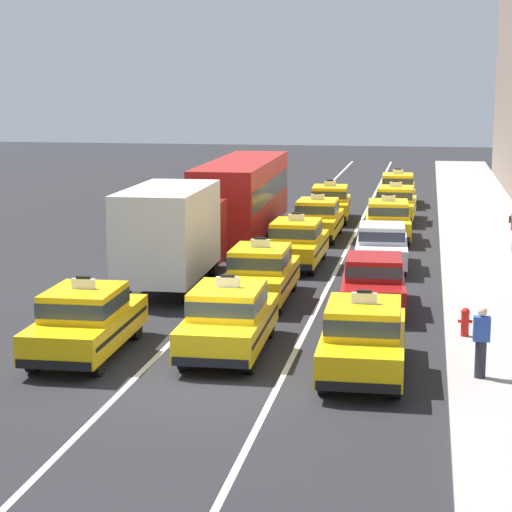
# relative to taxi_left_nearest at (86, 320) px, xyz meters

# --- Properties ---
(ground_plane) EXTENTS (160.00, 160.00, 0.00)m
(ground_plane) POSITION_rel_taxi_left_nearest_xyz_m (3.27, -1.71, -0.88)
(ground_plane) COLOR #232326
(lane_stripe_left_center) EXTENTS (0.14, 80.00, 0.01)m
(lane_stripe_left_center) POSITION_rel_taxi_left_nearest_xyz_m (1.67, 18.29, -0.87)
(lane_stripe_left_center) COLOR silver
(lane_stripe_left_center) RESTS_ON ground
(lane_stripe_center_right) EXTENTS (0.14, 80.00, 0.01)m
(lane_stripe_center_right) POSITION_rel_taxi_left_nearest_xyz_m (4.87, 18.29, -0.87)
(lane_stripe_center_right) COLOR silver
(lane_stripe_center_right) RESTS_ON ground
(sidewalk_curb) EXTENTS (4.00, 90.00, 0.15)m
(sidewalk_curb) POSITION_rel_taxi_left_nearest_xyz_m (10.47, 13.29, -0.80)
(sidewalk_curb) COLOR #9E9993
(sidewalk_curb) RESTS_ON ground
(taxi_left_nearest) EXTENTS (1.94, 4.61, 1.96)m
(taxi_left_nearest) POSITION_rel_taxi_left_nearest_xyz_m (0.00, 0.00, 0.00)
(taxi_left_nearest) COLOR black
(taxi_left_nearest) RESTS_ON ground
(box_truck_left_second) EXTENTS (2.44, 7.02, 3.27)m
(box_truck_left_second) POSITION_rel_taxi_left_nearest_xyz_m (0.01, 7.96, 0.90)
(box_truck_left_second) COLOR black
(box_truck_left_second) RESTS_ON ground
(bus_left_third) EXTENTS (2.83, 11.27, 3.22)m
(bus_left_third) POSITION_rel_taxi_left_nearest_xyz_m (0.16, 18.53, 0.94)
(bus_left_third) COLOR black
(bus_left_third) RESTS_ON ground
(taxi_center_nearest) EXTENTS (1.92, 4.60, 1.96)m
(taxi_center_nearest) POSITION_rel_taxi_left_nearest_xyz_m (3.31, 0.79, 0.00)
(taxi_center_nearest) COLOR black
(taxi_center_nearest) RESTS_ON ground
(taxi_center_second) EXTENTS (1.88, 4.58, 1.96)m
(taxi_center_second) POSITION_rel_taxi_left_nearest_xyz_m (3.10, 6.36, 0.00)
(taxi_center_second) COLOR black
(taxi_center_second) RESTS_ON ground
(taxi_center_third) EXTENTS (1.85, 4.57, 1.96)m
(taxi_center_third) POSITION_rel_taxi_left_nearest_xyz_m (3.40, 11.94, 0.00)
(taxi_center_third) COLOR black
(taxi_center_third) RESTS_ON ground
(taxi_center_fourth) EXTENTS (1.82, 4.56, 1.96)m
(taxi_center_fourth) POSITION_rel_taxi_left_nearest_xyz_m (3.43, 18.15, 0.00)
(taxi_center_fourth) COLOR black
(taxi_center_fourth) RESTS_ON ground
(taxi_center_fifth) EXTENTS (2.04, 4.65, 1.96)m
(taxi_center_fifth) POSITION_rel_taxi_left_nearest_xyz_m (3.39, 23.51, 0.00)
(taxi_center_fifth) COLOR black
(taxi_center_fifth) RESTS_ON ground
(taxi_right_nearest) EXTENTS (1.91, 4.60, 1.96)m
(taxi_right_nearest) POSITION_rel_taxi_left_nearest_xyz_m (6.62, -0.33, 0.00)
(taxi_right_nearest) COLOR black
(taxi_right_nearest) RESTS_ON ground
(sedan_right_second) EXTENTS (1.98, 4.39, 1.58)m
(sedan_right_second) POSITION_rel_taxi_left_nearest_xyz_m (6.47, 5.87, -0.03)
(sedan_right_second) COLOR black
(sedan_right_second) RESTS_ON ground
(sedan_right_third) EXTENTS (1.93, 4.37, 1.58)m
(sedan_right_third) POSITION_rel_taxi_left_nearest_xyz_m (6.39, 12.12, -0.03)
(sedan_right_third) COLOR black
(sedan_right_third) RESTS_ON ground
(taxi_right_fourth) EXTENTS (2.04, 4.65, 1.96)m
(taxi_right_fourth) POSITION_rel_taxi_left_nearest_xyz_m (6.34, 18.18, 0.00)
(taxi_right_fourth) COLOR black
(taxi_right_fourth) RESTS_ON ground
(taxi_right_fifth) EXTENTS (1.90, 4.59, 1.96)m
(taxi_right_fifth) POSITION_rel_taxi_left_nearest_xyz_m (6.45, 23.68, 0.00)
(taxi_right_fifth) COLOR black
(taxi_right_fifth) RESTS_ON ground
(taxi_right_sixth) EXTENTS (1.94, 4.61, 1.96)m
(taxi_right_sixth) POSITION_rel_taxi_left_nearest_xyz_m (6.34, 30.10, 0.00)
(taxi_right_sixth) COLOR black
(taxi_right_sixth) RESTS_ON ground
(pedestrian_by_storefront) EXTENTS (0.36, 0.24, 1.57)m
(pedestrian_by_storefront) POSITION_rel_taxi_left_nearest_xyz_m (9.15, -0.55, 0.06)
(pedestrian_by_storefront) COLOR #23232D
(pedestrian_by_storefront) RESTS_ON sidewalk_curb
(fire_hydrant) EXTENTS (0.36, 0.22, 0.73)m
(fire_hydrant) POSITION_rel_taxi_left_nearest_xyz_m (8.95, 2.87, -0.33)
(fire_hydrant) COLOR red
(fire_hydrant) RESTS_ON sidewalk_curb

